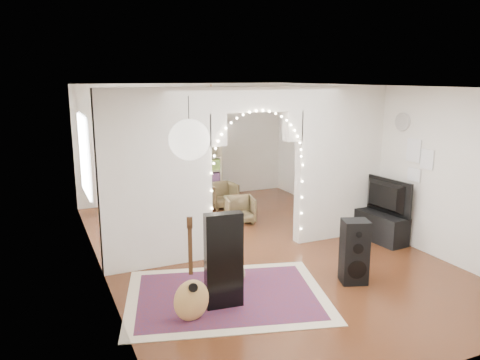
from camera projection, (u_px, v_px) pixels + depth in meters
name	position (u px, v px, depth m)	size (l,w,h in m)	color
floor	(255.00, 249.00, 7.92)	(7.50, 7.50, 0.00)	black
ceiling	(256.00, 86.00, 7.33)	(5.00, 7.50, 0.02)	white
wall_back	(185.00, 142.00, 10.96)	(5.00, 0.02, 2.70)	silver
wall_front	(435.00, 244.00, 4.29)	(5.00, 0.02, 2.70)	silver
wall_left	(97.00, 185.00, 6.62)	(0.02, 7.50, 2.70)	silver
wall_right	(377.00, 160.00, 8.63)	(0.02, 7.50, 2.70)	silver
divider_wall	(256.00, 166.00, 7.61)	(5.00, 0.20, 2.70)	silver
fairy_lights	(259.00, 160.00, 7.47)	(1.64, 0.04, 1.60)	#FFEABF
window	(84.00, 155.00, 8.20)	(0.04, 1.20, 1.40)	white
wall_clock	(403.00, 122.00, 7.92)	(0.31, 0.31, 0.03)	white
picture_frames	(417.00, 160.00, 7.70)	(0.02, 0.50, 0.70)	white
paper_lantern	(189.00, 140.00, 4.53)	(0.40, 0.40, 0.40)	white
ceiling_fan	(211.00, 100.00, 9.18)	(1.10, 1.10, 0.30)	#B0743A
area_rug	(227.00, 296.00, 6.20)	(2.62, 1.95, 0.02)	maroon
guitar_case	(224.00, 261.00, 5.79)	(0.47, 0.16, 1.23)	black
acoustic_guitar	(191.00, 284.00, 5.48)	(0.46, 0.28, 1.09)	tan
tabby_cat	(236.00, 271.00, 6.62)	(0.36, 0.54, 0.36)	brown
floor_speaker	(354.00, 252.00, 6.53)	(0.44, 0.41, 0.91)	black
media_console	(380.00, 227.00, 8.27)	(0.40, 1.00, 0.50)	black
tv	(382.00, 196.00, 8.15)	(1.07, 0.14, 0.62)	black
bookcase	(194.00, 172.00, 10.93)	(1.30, 0.33, 1.34)	beige
dining_table	(170.00, 187.00, 9.40)	(1.33, 1.02, 0.76)	brown
flower_vase	(169.00, 179.00, 9.36)	(0.18, 0.18, 0.19)	white
dining_chair_left	(222.00, 195.00, 10.40)	(0.58, 0.60, 0.55)	brown
dining_chair_right	(240.00, 210.00, 9.30)	(0.56, 0.57, 0.52)	brown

